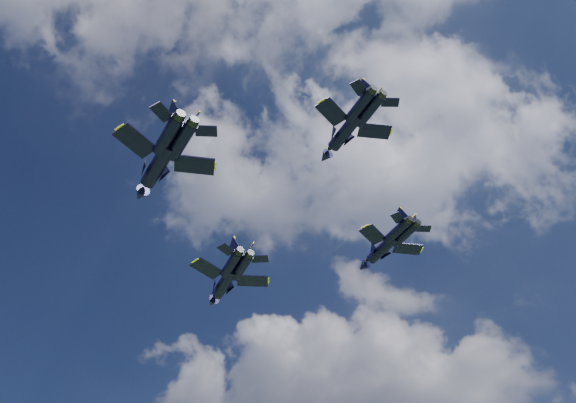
# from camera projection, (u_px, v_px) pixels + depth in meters

# --- Properties ---
(jet_lead) EXTENTS (13.53, 15.32, 3.95)m
(jet_lead) POSITION_uv_depth(u_px,v_px,m) (224.00, 284.00, 100.21)
(jet_lead) COLOR black
(jet_left) EXTENTS (15.93, 16.01, 4.34)m
(jet_left) POSITION_uv_depth(u_px,v_px,m) (157.00, 167.00, 84.50)
(jet_left) COLOR black
(jet_right) EXTENTS (12.90, 12.96, 3.52)m
(jet_right) POSITION_uv_depth(u_px,v_px,m) (381.00, 250.00, 98.90)
(jet_right) COLOR black
(jet_slot) EXTENTS (11.76, 12.21, 3.26)m
(jet_slot) POSITION_uv_depth(u_px,v_px,m) (344.00, 133.00, 78.98)
(jet_slot) COLOR black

